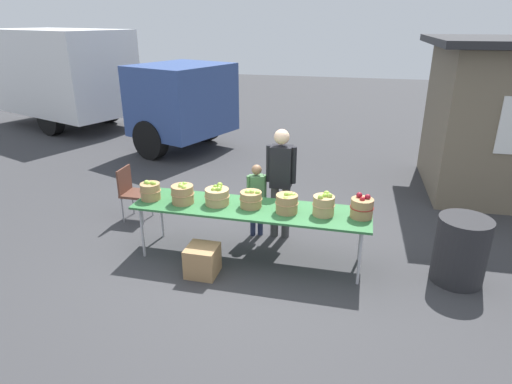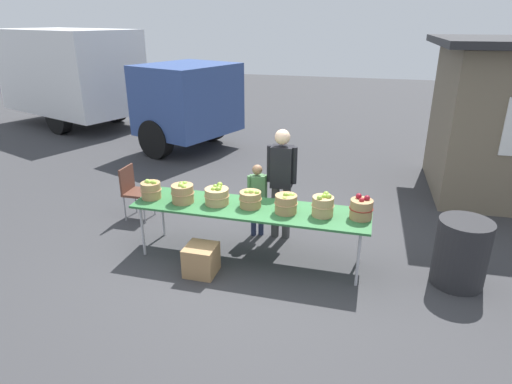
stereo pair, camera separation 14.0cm
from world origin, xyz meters
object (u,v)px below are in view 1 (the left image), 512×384
object	(u,v)px
apple_basket_green_4	(287,203)
trash_barrel	(461,250)
apple_basket_green_2	(217,196)
apple_basket_green_1	(183,194)
produce_crate	(202,260)
apple_basket_red_0	(362,207)
apple_basket_green_0	(150,191)
apple_basket_green_3	(251,199)
apple_basket_green_5	(324,205)
child_customer	(257,195)
market_table	(251,210)
box_truck	(86,78)
folding_chair	(132,189)
vendor_adult	(281,176)

from	to	relation	value
apple_basket_green_4	trash_barrel	xyz separation A→B (m)	(2.14, 0.12, -0.46)
apple_basket_green_4	apple_basket_green_2	bearing A→B (deg)	177.35
apple_basket_green_1	trash_barrel	world-z (taller)	apple_basket_green_1
apple_basket_green_4	produce_crate	size ratio (longest dim) A/B	0.77
apple_basket_green_2	apple_basket_red_0	bearing A→B (deg)	1.10
apple_basket_green_0	apple_basket_green_2	size ratio (longest dim) A/B	0.85
apple_basket_green_3	apple_basket_red_0	xyz separation A→B (m)	(1.40, 0.02, 0.02)
apple_basket_green_4	trash_barrel	size ratio (longest dim) A/B	0.35
apple_basket_green_5	trash_barrel	size ratio (longest dim) A/B	0.35
child_customer	trash_barrel	xyz separation A→B (m)	(2.70, -0.60, -0.23)
apple_basket_green_4	market_table	bearing A→B (deg)	175.75
trash_barrel	produce_crate	world-z (taller)	trash_barrel
apple_basket_green_5	box_truck	xyz separation A→B (m)	(-7.20, 5.93, 0.60)
market_table	apple_basket_green_1	distance (m)	0.93
apple_basket_green_1	folding_chair	size ratio (longest dim) A/B	0.36
apple_basket_green_0	folding_chair	world-z (taller)	apple_basket_green_0
market_table	apple_basket_green_0	distance (m)	1.40
apple_basket_green_2	trash_barrel	size ratio (longest dim) A/B	0.40
market_table	folding_chair	distance (m)	2.30
vendor_adult	child_customer	world-z (taller)	vendor_adult
trash_barrel	box_truck	bearing A→B (deg)	146.57
apple_basket_green_2	apple_basket_green_4	bearing A→B (deg)	-2.65
apple_basket_green_0	vendor_adult	distance (m)	1.82
market_table	trash_barrel	distance (m)	2.64
vendor_adult	child_customer	bearing A→B (deg)	6.18
apple_basket_green_5	apple_basket_green_2	bearing A→B (deg)	179.89
apple_basket_green_0	child_customer	distance (m)	1.51
market_table	apple_basket_green_3	bearing A→B (deg)	81.35
folding_chair	apple_basket_green_4	bearing A→B (deg)	-107.56
apple_basket_green_1	vendor_adult	distance (m)	1.42
apple_basket_green_3	apple_basket_red_0	size ratio (longest dim) A/B	0.99
apple_basket_green_0	box_truck	xyz separation A→B (m)	(-4.86, 5.98, 0.61)
apple_basket_red_0	box_truck	xyz separation A→B (m)	(-7.66, 5.90, 0.61)
apple_basket_green_3	produce_crate	distance (m)	1.00
apple_basket_red_0	trash_barrel	xyz separation A→B (m)	(1.21, 0.04, -0.46)
apple_basket_red_0	trash_barrel	world-z (taller)	apple_basket_red_0
child_customer	box_truck	size ratio (longest dim) A/B	0.14
produce_crate	apple_basket_green_2	bearing A→B (deg)	86.03
box_truck	produce_crate	distance (m)	8.76
apple_basket_green_2	apple_basket_green_0	bearing A→B (deg)	-176.79
vendor_adult	trash_barrel	bearing A→B (deg)	163.79
market_table	box_truck	size ratio (longest dim) A/B	0.39
apple_basket_green_2	child_customer	bearing A→B (deg)	61.08
market_table	apple_basket_green_4	size ratio (longest dim) A/B	10.42
apple_basket_green_0	apple_basket_green_4	world-z (taller)	apple_basket_green_4
apple_basket_green_1	apple_basket_green_2	size ratio (longest dim) A/B	0.93
apple_basket_green_2	apple_basket_green_3	bearing A→B (deg)	1.52
child_customer	box_truck	bearing A→B (deg)	-64.14
apple_basket_green_0	apple_basket_green_3	xyz separation A→B (m)	(1.39, 0.06, -0.01)
apple_basket_green_2	child_customer	size ratio (longest dim) A/B	0.30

